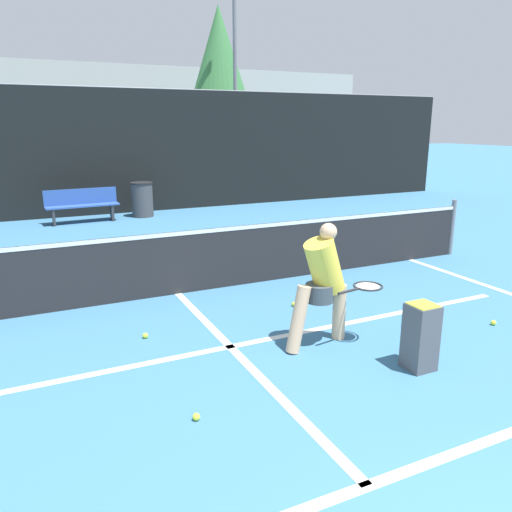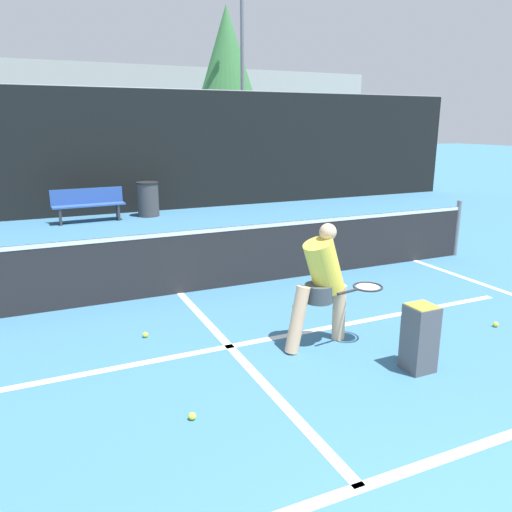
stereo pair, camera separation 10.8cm
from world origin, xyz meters
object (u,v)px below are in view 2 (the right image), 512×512
at_px(player_practicing, 323,282).
at_px(courtside_bench, 88,204).
at_px(ball_hopper, 420,336).
at_px(trash_bin, 148,199).
at_px(parked_car, 175,179).

distance_m(player_practicing, courtside_bench, 9.06).
height_order(ball_hopper, trash_bin, trash_bin).
bearing_deg(ball_hopper, courtside_bench, 102.23).
xyz_separation_m(courtside_bench, parked_car, (3.40, 3.94, 0.11)).
distance_m(courtside_bench, trash_bin, 1.60).
height_order(player_practicing, ball_hopper, player_practicing).
relative_size(ball_hopper, courtside_bench, 0.39).
relative_size(trash_bin, parked_car, 0.23).
xyz_separation_m(ball_hopper, courtside_bench, (-2.14, 9.87, 0.10)).
distance_m(player_practicing, trash_bin, 9.10).
height_order(player_practicing, parked_car, player_practicing).
bearing_deg(player_practicing, courtside_bench, 90.66).
height_order(player_practicing, trash_bin, player_practicing).
xyz_separation_m(trash_bin, parked_car, (1.81, 3.76, 0.12)).
relative_size(player_practicing, ball_hopper, 2.01).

